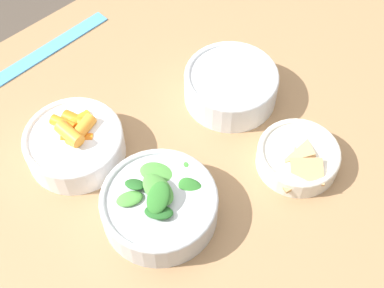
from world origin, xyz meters
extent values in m
plane|color=#4C4238|center=(0.00, 0.00, 0.00)|extent=(10.00, 10.00, 0.00)
cube|color=#99724C|center=(0.00, 0.00, 0.74)|extent=(1.13, 0.80, 0.03)
cube|color=olive|center=(0.50, 0.34, 0.36)|extent=(0.06, 0.06, 0.73)
cylinder|color=white|center=(-0.18, 0.10, 0.78)|extent=(0.16, 0.16, 0.05)
torus|color=white|center=(-0.18, 0.10, 0.80)|extent=(0.16, 0.16, 0.01)
cylinder|color=orange|center=(-0.19, 0.09, 0.79)|extent=(0.04, 0.05, 0.02)
cylinder|color=orange|center=(-0.18, 0.09, 0.79)|extent=(0.03, 0.04, 0.02)
cylinder|color=orange|center=(-0.16, 0.12, 0.80)|extent=(0.06, 0.03, 0.02)
cylinder|color=orange|center=(-0.18, 0.09, 0.80)|extent=(0.05, 0.05, 0.02)
cylinder|color=orange|center=(-0.16, 0.12, 0.80)|extent=(0.04, 0.05, 0.02)
cylinder|color=orange|center=(-0.19, 0.09, 0.82)|extent=(0.03, 0.05, 0.02)
cylinder|color=orange|center=(-0.17, 0.09, 0.81)|extent=(0.06, 0.04, 0.02)
cylinder|color=orange|center=(-0.18, 0.12, 0.81)|extent=(0.03, 0.04, 0.02)
cylinder|color=silver|center=(-0.16, -0.08, 0.78)|extent=(0.17, 0.17, 0.05)
torus|color=silver|center=(-0.16, -0.08, 0.81)|extent=(0.17, 0.17, 0.01)
ellipsoid|color=#3D8433|center=(-0.10, -0.06, 0.80)|extent=(0.04, 0.04, 0.02)
ellipsoid|color=#4C933D|center=(-0.15, -0.07, 0.82)|extent=(0.05, 0.06, 0.02)
ellipsoid|color=#4C933D|center=(-0.13, -0.05, 0.80)|extent=(0.07, 0.07, 0.02)
ellipsoid|color=#4C933D|center=(-0.19, -0.05, 0.81)|extent=(0.05, 0.04, 0.01)
ellipsoid|color=#2D7028|center=(-0.10, -0.08, 0.79)|extent=(0.04, 0.05, 0.03)
ellipsoid|color=#235B23|center=(-0.17, -0.10, 0.81)|extent=(0.05, 0.05, 0.02)
ellipsoid|color=#2D7028|center=(-0.11, -0.10, 0.80)|extent=(0.04, 0.05, 0.04)
ellipsoid|color=#2D7028|center=(-0.16, -0.08, 0.82)|extent=(0.06, 0.05, 0.02)
ellipsoid|color=#235B23|center=(-0.17, -0.04, 0.81)|extent=(0.03, 0.04, 0.03)
cylinder|color=silver|center=(0.08, 0.01, 0.78)|extent=(0.16, 0.16, 0.05)
torus|color=silver|center=(0.08, 0.01, 0.81)|extent=(0.16, 0.16, 0.01)
cylinder|color=brown|center=(0.08, 0.01, 0.78)|extent=(0.14, 0.14, 0.03)
ellipsoid|color=#A36B4C|center=(0.11, 0.05, 0.80)|extent=(0.01, 0.01, 0.01)
ellipsoid|color=#A36B4C|center=(0.12, -0.01, 0.80)|extent=(0.01, 0.01, 0.01)
ellipsoid|color=#8E5B3D|center=(0.03, 0.04, 0.80)|extent=(0.01, 0.01, 0.01)
ellipsoid|color=#AD7551|center=(0.05, -0.04, 0.80)|extent=(0.01, 0.01, 0.01)
ellipsoid|color=#AD7551|center=(0.02, 0.03, 0.80)|extent=(0.01, 0.01, 0.01)
ellipsoid|color=#8E5B3D|center=(0.08, -0.02, 0.80)|extent=(0.01, 0.01, 0.01)
ellipsoid|color=#8E5B3D|center=(0.02, 0.03, 0.80)|extent=(0.01, 0.01, 0.01)
ellipsoid|color=#8E5B3D|center=(0.06, -0.05, 0.80)|extent=(0.01, 0.01, 0.01)
ellipsoid|color=#A36B4C|center=(0.14, 0.02, 0.80)|extent=(0.01, 0.01, 0.01)
ellipsoid|color=#A36B4C|center=(0.10, 0.01, 0.80)|extent=(0.01, 0.01, 0.01)
ellipsoid|color=#AD7551|center=(0.14, 0.03, 0.80)|extent=(0.01, 0.01, 0.01)
ellipsoid|color=#8E5B3D|center=(0.14, 0.03, 0.80)|extent=(0.01, 0.01, 0.01)
ellipsoid|color=#AD7551|center=(0.13, 0.03, 0.80)|extent=(0.01, 0.01, 0.01)
ellipsoid|color=#8E5B3D|center=(0.03, 0.03, 0.80)|extent=(0.01, 0.01, 0.01)
cylinder|color=tan|center=(0.11, 0.06, 0.80)|extent=(0.03, 0.03, 0.01)
cylinder|color=beige|center=(0.03, 0.04, 0.80)|extent=(0.03, 0.03, 0.01)
cylinder|color=tan|center=(0.11, -0.04, 0.80)|extent=(0.03, 0.03, 0.01)
cylinder|color=tan|center=(0.05, 0.04, 0.80)|extent=(0.03, 0.03, 0.01)
cylinder|color=beige|center=(0.04, 0.01, 0.80)|extent=(0.03, 0.03, 0.01)
cylinder|color=silver|center=(0.06, -0.16, 0.77)|extent=(0.13, 0.13, 0.03)
torus|color=silver|center=(0.06, -0.16, 0.79)|extent=(0.13, 0.13, 0.01)
cube|color=tan|center=(0.03, -0.17, 0.78)|extent=(0.06, 0.07, 0.02)
cube|color=tan|center=(0.08, -0.17, 0.78)|extent=(0.07, 0.07, 0.02)
cube|color=tan|center=(0.06, -0.15, 0.79)|extent=(0.06, 0.06, 0.02)
cube|color=tan|center=(0.04, -0.19, 0.79)|extent=(0.07, 0.07, 0.02)
cube|color=#4C99E0|center=(-0.09, 0.32, 0.76)|extent=(0.27, 0.04, 0.00)
camera|label=1|loc=(-0.38, -0.38, 1.47)|focal=50.00mm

